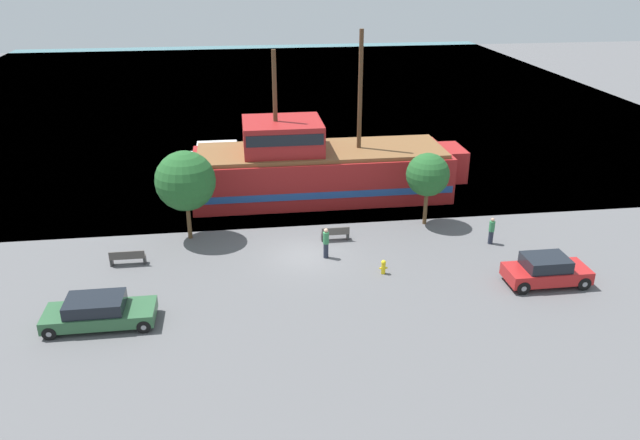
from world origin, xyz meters
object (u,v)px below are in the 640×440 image
object	(u,v)px
parked_car_curb_mid	(99,312)
bench_promenade_east	(335,233)
moored_boat_outer	(397,154)
pedestrian_walking_far	(491,231)
pirate_ship	(319,168)
parked_car_curb_front	(546,271)
bench_promenade_west	(128,257)
pedestrian_walking_near	(326,243)
fire_hydrant	(383,266)
moored_boat_dockside	(224,156)

from	to	relation	value
parked_car_curb_mid	bench_promenade_east	world-z (taller)	parked_car_curb_mid
moored_boat_outer	pedestrian_walking_far	bearing A→B (deg)	-84.47
bench_promenade_east	pedestrian_walking_far	world-z (taller)	pedestrian_walking_far
pirate_ship	parked_car_curb_front	xyz separation A→B (m)	(9.57, -13.61, -1.26)
parked_car_curb_front	bench_promenade_west	xyz separation A→B (m)	(-20.91, 4.88, -0.30)
parked_car_curb_mid	bench_promenade_east	xyz separation A→B (m)	(11.74, 7.32, -0.24)
pirate_ship	bench_promenade_east	world-z (taller)	pirate_ship
parked_car_curb_mid	bench_promenade_west	xyz separation A→B (m)	(0.39, 5.77, -0.23)
pedestrian_walking_near	parked_car_curb_front	bearing A→B (deg)	-22.63
parked_car_curb_front	bench_promenade_east	xyz separation A→B (m)	(-9.57, 6.43, -0.31)
parked_car_curb_front	pedestrian_walking_near	bearing A→B (deg)	157.37
pirate_ship	moored_boat_outer	size ratio (longest dim) A/B	3.24
pirate_ship	moored_boat_outer	world-z (taller)	pirate_ship
moored_boat_outer	bench_promenade_west	distance (m)	24.18
parked_car_curb_mid	pedestrian_walking_near	distance (m)	12.09
fire_hydrant	pirate_ship	bearing A→B (deg)	99.04
bench_promenade_east	parked_car_curb_mid	bearing A→B (deg)	-148.05
pedestrian_walking_far	parked_car_curb_front	bearing A→B (deg)	-79.52
moored_boat_outer	parked_car_curb_mid	size ratio (longest dim) A/B	1.17
bench_promenade_west	pedestrian_walking_far	world-z (taller)	pedestrian_walking_far
moored_boat_outer	fire_hydrant	world-z (taller)	moored_boat_outer
parked_car_curb_front	bench_promenade_east	bearing A→B (deg)	146.09
pedestrian_walking_near	pirate_ship	bearing A→B (deg)	84.82
fire_hydrant	bench_promenade_west	xyz separation A→B (m)	(-13.17, 2.75, 0.03)
parked_car_curb_mid	pedestrian_walking_far	size ratio (longest dim) A/B	3.04
pirate_ship	bench_promenade_west	world-z (taller)	pirate_ship
pedestrian_walking_near	pedestrian_walking_far	distance (m)	9.53
pirate_ship	parked_car_curb_mid	distance (m)	18.70
pedestrian_walking_far	parked_car_curb_mid	bearing A→B (deg)	-164.32
moored_boat_outer	parked_car_curb_mid	distance (m)	28.49
pedestrian_walking_near	pedestrian_walking_far	bearing A→B (deg)	2.98
pirate_ship	pedestrian_walking_near	size ratio (longest dim) A/B	10.57
fire_hydrant	pedestrian_walking_far	world-z (taller)	pedestrian_walking_far
bench_promenade_east	pedestrian_walking_near	size ratio (longest dim) A/B	0.93
moored_boat_dockside	bench_promenade_west	xyz separation A→B (m)	(-4.92, -16.53, -0.21)
parked_car_curb_front	pedestrian_walking_far	world-z (taller)	pedestrian_walking_far
moored_boat_dockside	bench_promenade_east	world-z (taller)	moored_boat_dockside
pedestrian_walking_near	parked_car_curb_mid	bearing A→B (deg)	-154.34
parked_car_curb_front	pedestrian_walking_far	distance (m)	4.92
parked_car_curb_mid	pedestrian_walking_far	bearing A→B (deg)	15.68
fire_hydrant	bench_promenade_west	size ratio (longest dim) A/B	0.42
pedestrian_walking_near	pedestrian_walking_far	world-z (taller)	pedestrian_walking_near
parked_car_curb_mid	pedestrian_walking_far	xyz separation A→B (m)	(20.41, 5.73, 0.12)
moored_boat_outer	parked_car_curb_front	distance (m)	20.57
moored_boat_outer	bench_promenade_west	bearing A→B (deg)	-139.96
parked_car_curb_front	pirate_ship	bearing A→B (deg)	125.11
bench_promenade_east	bench_promenade_west	xyz separation A→B (m)	(-11.35, -1.55, 0.01)
pirate_ship	moored_boat_dockside	world-z (taller)	pirate_ship
parked_car_curb_mid	parked_car_curb_front	bearing A→B (deg)	2.40
moored_boat_outer	fire_hydrant	bearing A→B (deg)	-106.26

